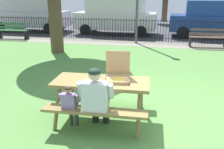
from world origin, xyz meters
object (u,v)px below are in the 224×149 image
at_px(parked_car_right, 212,19).
at_px(park_bench_center, 208,38).
at_px(child_at_table, 70,103).
at_px(picnic_table_foreground, 101,89).
at_px(parked_car_center, 116,15).
at_px(park_bench_left, 12,31).
at_px(adult_at_table, 96,97).
at_px(parked_car_left, 31,13).
at_px(pizza_box_open, 117,74).

bearing_deg(parked_car_right, park_bench_center, -100.59).
distance_m(child_at_table, park_bench_center, 8.56).
distance_m(picnic_table_foreground, parked_car_center, 10.21).
bearing_deg(park_bench_left, adult_at_table, -48.93).
relative_size(adult_at_table, parked_car_left, 0.26).
height_order(adult_at_table, parked_car_right, parked_car_right).
relative_size(park_bench_left, parked_car_center, 0.35).
height_order(pizza_box_open, parked_car_center, parked_car_center).
bearing_deg(parked_car_left, adult_at_table, -55.55).
distance_m(adult_at_table, park_bench_left, 10.37).
bearing_deg(picnic_table_foreground, parked_car_right, 71.01).
xyz_separation_m(adult_at_table, parked_car_left, (-7.23, 10.53, 0.44)).
xyz_separation_m(picnic_table_foreground, adult_at_table, (0.04, -0.50, 0.06)).
bearing_deg(picnic_table_foreground, parked_car_center, 100.12).
bearing_deg(child_at_table, parked_car_center, 97.41).
bearing_deg(child_at_table, pizza_box_open, 45.00).
relative_size(parked_car_left, parked_car_center, 1.01).
bearing_deg(park_bench_center, parked_car_right, 79.41).
distance_m(picnic_table_foreground, child_at_table, 0.69).
height_order(picnic_table_foreground, child_at_table, child_at_table).
bearing_deg(adult_at_table, pizza_box_open, 70.03).
xyz_separation_m(park_bench_center, parked_car_left, (-10.13, 2.71, 0.68)).
bearing_deg(park_bench_center, pizza_box_open, -110.39).
bearing_deg(parked_car_center, parked_car_left, 180.00).
bearing_deg(parked_car_left, pizza_box_open, -52.99).
xyz_separation_m(child_at_table, parked_car_center, (-1.38, 10.59, 0.58)).
relative_size(picnic_table_foreground, parked_car_right, 0.42).
xyz_separation_m(child_at_table, parked_car_left, (-6.77, 10.59, 0.58)).
height_order(child_at_table, parked_car_right, parked_car_right).
bearing_deg(adult_at_table, parked_car_right, 72.07).
bearing_deg(park_bench_center, parked_car_center, 150.18).
bearing_deg(child_at_table, park_bench_center, 66.88).
xyz_separation_m(adult_at_table, parked_car_center, (-1.83, 10.53, 0.44)).
distance_m(picnic_table_foreground, park_bench_center, 7.89).
relative_size(parked_car_center, parked_car_right, 1.03).
bearing_deg(parked_car_center, parked_car_right, 0.01).
distance_m(park_bench_center, parked_car_left, 10.51).
bearing_deg(pizza_box_open, parked_car_left, 127.01).
distance_m(child_at_table, parked_car_right, 11.28).
height_order(pizza_box_open, child_at_table, pizza_box_open).
distance_m(pizza_box_open, park_bench_center, 7.67).
relative_size(pizza_box_open, parked_car_left, 0.12).
bearing_deg(parked_car_right, park_bench_left, -165.13).
bearing_deg(pizza_box_open, park_bench_left, 134.47).
bearing_deg(parked_car_left, parked_car_right, 0.00).
bearing_deg(park_bench_left, park_bench_center, -0.00).
bearing_deg(parked_car_center, picnic_table_foreground, -79.88).
bearing_deg(park_bench_left, parked_car_center, 28.60).
height_order(pizza_box_open, parked_car_left, parked_car_left).
bearing_deg(park_bench_center, park_bench_left, 180.00).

